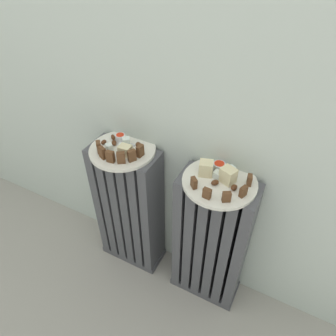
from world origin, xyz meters
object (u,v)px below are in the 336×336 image
Objects in this scene: radiator_left at (130,210)px; radiator_right at (211,243)px; jam_bowl_right at (219,166)px; plate_right at (220,182)px; plate_left at (123,150)px; jam_bowl_left at (120,137)px; fork at (126,149)px.

radiator_right is (0.38, 0.00, 0.00)m from radiator_left.
radiator_left is at bearing -171.76° from jam_bowl_right.
radiator_right is 0.33m from plate_right.
jam_bowl_left reaches higher than plate_left.
jam_bowl_left is at bearing 130.57° from radiator_left.
plate_left is 2.53× the size of fork.
plate_left is 0.36m from jam_bowl_right.
radiator_right is at bearing 0.00° from radiator_left.
radiator_left is at bearing 180.00° from radiator_right.
jam_bowl_right is at bearing 8.24° from radiator_left.
fork is (0.02, 0.00, 0.01)m from plate_left.
fork is at bearing 7.89° from radiator_left.
plate_right is at bearing -65.95° from jam_bowl_right.
fork reaches higher than plate_left.
plate_left and plate_right have the same top height.
plate_right reaches higher than radiator_right.
jam_bowl_right is at bearing 114.05° from plate_right.
radiator_right is 15.34× the size of jam_bowl_right.
fork is (0.02, 0.00, 0.33)m from radiator_left.
jam_bowl_left reaches higher than radiator_right.
jam_bowl_right reaches higher than radiator_right.
radiator_left and radiator_right have the same top height.
fork is (-0.34, -0.05, -0.01)m from jam_bowl_right.
radiator_left is 1.00× the size of radiator_right.
radiator_right is 0.54m from jam_bowl_left.
jam_bowl_right is (0.35, 0.05, 0.35)m from radiator_left.
plate_left is at bearing -171.76° from jam_bowl_right.
plate_left is 1.00× the size of plate_right.
plate_left is 0.38m from plate_right.
jam_bowl_left is at bearing 142.98° from fork.
plate_left is at bearing 180.00° from radiator_right.
jam_bowl_left is at bearing 174.38° from radiator_right.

